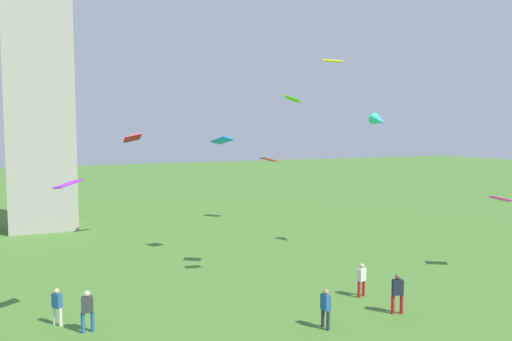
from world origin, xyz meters
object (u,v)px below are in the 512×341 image
at_px(kite_flying_3, 379,121).
at_px(kite_flying_6, 68,184).
at_px(person_4, 362,278).
at_px(kite_flying_0, 222,140).
at_px(kite_flying_4, 293,99).
at_px(person_3, 57,304).
at_px(kite_flying_1, 333,61).
at_px(kite_flying_7, 269,160).
at_px(kite_flying_8, 501,199).
at_px(person_2, 398,291).
at_px(person_1, 326,306).
at_px(person_0, 87,309).
at_px(kite_flying_5, 133,138).

xyz_separation_m(kite_flying_3, kite_flying_6, (-19.92, -4.63, -2.92)).
distance_m(person_4, kite_flying_0, 12.76).
bearing_deg(kite_flying_4, person_3, -92.90).
distance_m(kite_flying_1, kite_flying_7, 6.15).
distance_m(person_3, kite_flying_8, 24.38).
height_order(kite_flying_1, kite_flying_4, kite_flying_1).
relative_size(kite_flying_1, kite_flying_3, 0.99).
distance_m(person_2, kite_flying_6, 15.18).
xyz_separation_m(person_4, kite_flying_0, (-3.45, 10.28, 6.73)).
distance_m(person_1, kite_flying_3, 16.18).
height_order(kite_flying_0, kite_flying_3, kite_flying_3).
bearing_deg(kite_flying_4, kite_flying_1, -62.63).
bearing_deg(kite_flying_8, kite_flying_6, -155.37).
xyz_separation_m(person_0, kite_flying_1, (12.54, 1.05, 10.94)).
distance_m(person_4, kite_flying_5, 20.70).
relative_size(person_4, kite_flying_0, 1.12).
bearing_deg(kite_flying_0, person_0, -70.77).
relative_size(kite_flying_0, kite_flying_5, 1.14).
height_order(person_0, kite_flying_3, kite_flying_3).
xyz_separation_m(person_0, person_1, (9.09, -3.82, -0.03)).
bearing_deg(person_1, person_3, 60.86).
height_order(person_2, kite_flying_4, kite_flying_4).
relative_size(person_1, person_4, 1.00).
relative_size(kite_flying_0, kite_flying_4, 0.89).
xyz_separation_m(kite_flying_0, kite_flying_4, (9.48, 7.63, 3.40)).
height_order(person_2, person_4, person_2).
xyz_separation_m(person_1, kite_flying_5, (-3.94, 20.53, 6.81)).
distance_m(kite_flying_5, kite_flying_8, 25.39).
height_order(person_3, kite_flying_7, kite_flying_7).
height_order(person_1, kite_flying_4, kite_flying_4).
xyz_separation_m(person_2, kite_flying_8, (9.97, 2.69, 3.30)).
distance_m(person_2, kite_flying_1, 11.92).
relative_size(person_3, kite_flying_6, 1.29).
distance_m(kite_flying_5, kite_flying_6, 16.71).
relative_size(person_2, kite_flying_3, 1.40).
bearing_deg(kite_flying_7, person_3, 4.66).
bearing_deg(person_1, kite_flying_0, -3.99).
relative_size(person_1, kite_flying_4, 1.00).
bearing_deg(kite_flying_4, kite_flying_5, -130.53).
bearing_deg(person_4, kite_flying_1, -96.99).
height_order(person_0, kite_flying_4, kite_flying_4).
height_order(person_1, person_2, person_2).
xyz_separation_m(person_3, kite_flying_7, (10.87, 1.57, 5.84)).
bearing_deg(person_3, kite_flying_0, 88.53).
height_order(person_2, kite_flying_6, kite_flying_6).
xyz_separation_m(kite_flying_0, kite_flying_6, (-9.96, -7.98, -1.62)).
height_order(person_4, kite_flying_5, kite_flying_5).
bearing_deg(kite_flying_1, person_2, 128.51).
bearing_deg(kite_flying_6, person_2, 134.68).
relative_size(person_1, kite_flying_1, 1.31).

